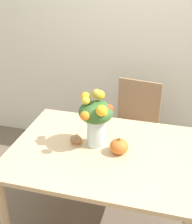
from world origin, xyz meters
TOP-DOWN VIEW (x-y plane):
  - wall_back at (0.00, 1.28)m, footprint 8.00×0.06m
  - dining_table at (0.00, 0.00)m, footprint 1.22×0.92m
  - flower_vase at (-0.07, 0.05)m, footprint 0.23×0.27m
  - pumpkin at (0.10, 0.00)m, footprint 0.12×0.12m
  - turkey_figurine at (-0.20, 0.04)m, footprint 0.08×0.11m
  - dining_chair_near_window at (0.08, 0.81)m, footprint 0.47×0.47m

SIDE VIEW (x-z plane):
  - dining_chair_near_window at x=0.08m, z-range 0.03..0.92m
  - dining_table at x=0.00m, z-range 0.27..1.02m
  - turkey_figurine at x=-0.20m, z-range 0.75..0.82m
  - pumpkin at x=0.10m, z-range 0.74..0.85m
  - flower_vase at x=-0.07m, z-range 0.75..1.16m
  - wall_back at x=0.00m, z-range 0.00..2.70m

